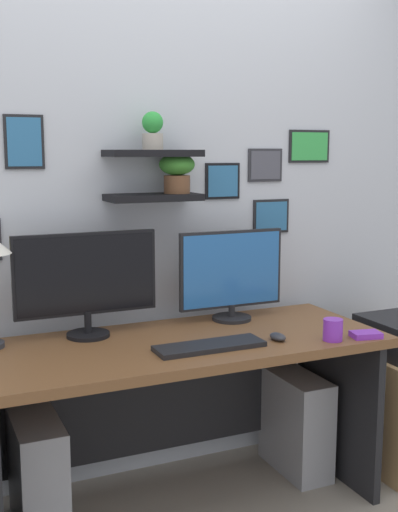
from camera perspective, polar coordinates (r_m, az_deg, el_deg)
ground_plane at (r=2.99m, az=-1.46°, el=-21.31°), size 8.00×8.00×0.00m
back_wall_assembly at (r=2.99m, az=-4.79°, el=6.00°), size 4.40×0.24×2.70m
desk at (r=2.80m, az=-1.95°, el=-11.17°), size 1.69×0.68×0.75m
monitor_left at (r=2.73m, az=-9.85°, el=-2.04°), size 0.60×0.18×0.44m
monitor_right at (r=2.97m, az=2.85°, el=-1.60°), size 0.51×0.18×0.41m
keyboard at (r=2.58m, az=0.93°, el=-7.90°), size 0.44×0.14×0.02m
computer_mouse at (r=2.70m, az=6.91°, el=-7.04°), size 0.06×0.09×0.03m
coffee_mug at (r=2.73m, az=11.65°, el=-6.35°), size 0.08×0.08×0.09m
scissors_tray at (r=2.81m, az=14.41°, el=-6.69°), size 0.13×0.10×0.02m
computer_tower_left at (r=2.80m, az=-13.95°, el=-18.26°), size 0.18×0.40×0.48m
computer_tower_right at (r=3.24m, az=8.49°, el=-14.25°), size 0.18×0.40×0.47m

